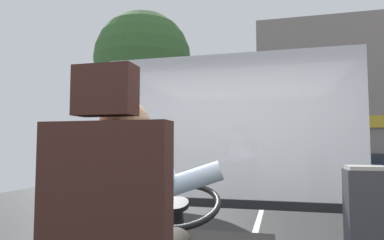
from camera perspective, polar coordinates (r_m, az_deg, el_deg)
The scene contains 6 objects.
ground at distance 10.58m, azimuth 11.92°, elevation -13.31°, with size 18.00×44.00×0.06m.
bus_driver at distance 1.48m, azimuth -10.27°, elevation -16.16°, with size 0.72×0.57×0.76m.
windshield_panel at distance 3.29m, azimuth 5.83°, elevation -4.40°, with size 2.50×0.08×1.48m.
street_tree at distance 11.77m, azimuth -8.19°, elevation 9.84°, with size 3.23×3.23×6.15m.
shop_building at distance 21.53m, azimuth 28.10°, elevation 3.19°, with size 12.55×4.33×8.51m.
parked_car_blue at distance 18.38m, azimuth 26.94°, elevation -6.89°, with size 2.04×3.94×1.28m.
Camera 1 is at (0.50, -1.64, 1.67)m, focal length 31.99 mm.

